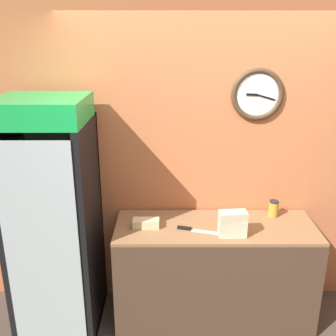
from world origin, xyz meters
TOP-DOWN VIEW (x-y plane):
  - wall_back at (0.00, 1.19)m, footprint 5.20×0.10m
  - prep_counter at (0.00, 0.85)m, footprint 1.62×0.59m
  - beverage_cooler at (-1.28, 0.84)m, footprint 0.63×0.70m
  - sandwich_stack_bottom at (0.11, 0.69)m, footprint 0.21×0.12m
  - sandwich_stack_middle at (0.11, 0.69)m, footprint 0.22×0.12m
  - sandwich_stack_top at (0.11, 0.69)m, footprint 0.22×0.12m
  - sandwich_flat_left at (-0.56, 0.82)m, footprint 0.21×0.10m
  - chefs_knife at (-0.20, 0.77)m, footprint 0.33×0.12m
  - condiment_jar at (0.51, 1.02)m, footprint 0.08×0.08m

SIDE VIEW (x-z plane):
  - prep_counter at x=0.00m, z-range 0.00..0.87m
  - chefs_knife at x=-0.20m, z-range 0.86..0.89m
  - sandwich_stack_bottom at x=0.11m, z-range 0.87..0.93m
  - sandwich_flat_left at x=-0.56m, z-range 0.87..0.94m
  - condiment_jar at x=0.51m, z-range 0.87..1.01m
  - sandwich_stack_middle at x=0.11m, z-range 0.93..1.00m
  - sandwich_stack_top at x=0.11m, z-range 1.00..1.07m
  - beverage_cooler at x=-1.28m, z-range 0.08..2.00m
  - wall_back at x=0.00m, z-range 0.01..2.71m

